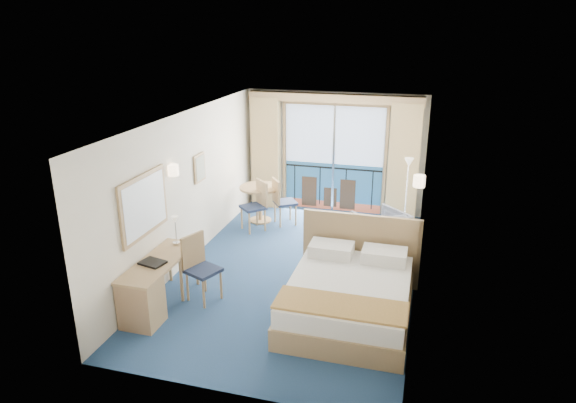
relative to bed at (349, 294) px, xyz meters
The scene contains 22 objects.
floor 1.64m from the bed, 133.23° to the left, with size 6.50×6.50×0.00m, color navy.
room_walls 2.16m from the bed, 133.23° to the left, with size 4.04×6.54×2.72m.
balcony_door 4.60m from the bed, 104.17° to the left, with size 2.36×0.03×2.52m.
curtain_left 5.09m from the bed, 122.01° to the left, with size 0.65×0.22×2.55m, color tan.
curtain_right 4.37m from the bed, 83.95° to the left, with size 0.65×0.22×2.55m, color tan.
pelmet 4.95m from the bed, 104.45° to the left, with size 3.80×0.25×0.18m, color #A38458.
mirror 3.32m from the bed, behind, with size 0.05×1.25×0.95m.
wall_print 3.70m from the bed, 152.18° to the left, with size 0.04×0.42×0.52m.
sconce_left 3.44m from the bed, 169.36° to the left, with size 0.18×0.18×0.18m, color #FFDCB2.
sconce_right 2.01m from the bed, 50.58° to the left, with size 0.18×0.18×0.18m, color #FFDCB2.
bed is the anchor object (origin of this frame).
nightstand 1.74m from the bed, 66.69° to the left, with size 0.39×0.37×0.51m, color #9D7E53.
phone 1.69m from the bed, 67.76° to the left, with size 0.18×0.14×0.08m, color silver.
armchair 2.43m from the bed, 85.51° to the left, with size 0.83×0.86×0.78m, color #4A4E5A.
floor_lamp 3.89m from the bed, 81.33° to the left, with size 0.21×0.21×1.50m.
desk 2.97m from the bed, 161.65° to the right, with size 0.55×1.61×0.75m.
desk_chair 2.35m from the bed, behind, with size 0.60×0.59×1.05m.
folder 2.94m from the bed, 167.81° to the right, with size 0.36×0.27×0.03m, color black.
desk_lamp 2.93m from the bed, behind, with size 0.12×0.12×0.46m.
round_table 4.11m from the bed, 127.25° to the left, with size 0.87×0.87×0.78m.
table_chair_a 3.77m from the bed, 121.76° to the left, with size 0.61×0.61×1.01m.
table_chair_b 3.69m from the bed, 130.48° to the left, with size 0.64×0.64×1.04m.
Camera 1 is at (2.02, -7.83, 4.14)m, focal length 32.00 mm.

